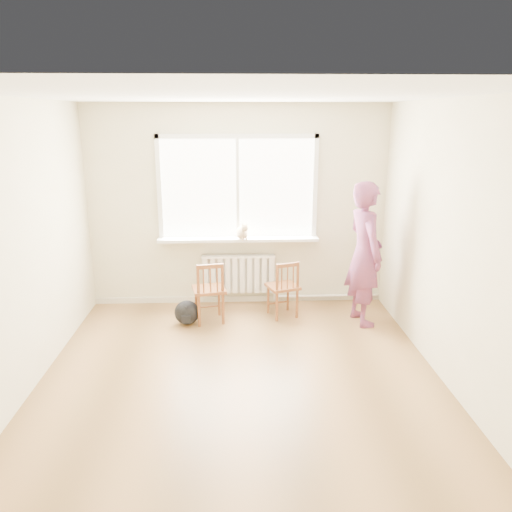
{
  "coord_description": "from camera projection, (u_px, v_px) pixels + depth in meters",
  "views": [
    {
      "loc": [
        -0.04,
        -4.38,
        2.54
      ],
      "look_at": [
        0.2,
        1.2,
        0.96
      ],
      "focal_mm": 35.0,
      "sensor_mm": 36.0,
      "label": 1
    }
  ],
  "objects": [
    {
      "name": "person",
      "position": [
        365.0,
        254.0,
        6.13
      ],
      "size": [
        0.55,
        0.72,
        1.79
      ],
      "primitive_type": "imported",
      "rotation": [
        0.0,
        0.0,
        1.77
      ],
      "color": "#D0456E",
      "rests_on": "floor"
    },
    {
      "name": "chair_right",
      "position": [
        284.0,
        289.0,
        6.43
      ],
      "size": [
        0.47,
        0.46,
        0.76
      ],
      "rotation": [
        0.0,
        0.0,
        3.47
      ],
      "color": "brown",
      "rests_on": "floor"
    },
    {
      "name": "back_wall",
      "position": [
        238.0,
        207.0,
        6.7
      ],
      "size": [
        4.0,
        0.01,
        2.7
      ],
      "primitive_type": "cube",
      "color": "beige",
      "rests_on": "ground"
    },
    {
      "name": "window",
      "position": [
        238.0,
        184.0,
        6.59
      ],
      "size": [
        2.12,
        0.05,
        1.42
      ],
      "color": "white",
      "rests_on": "back_wall"
    },
    {
      "name": "radiator",
      "position": [
        239.0,
        273.0,
        6.86
      ],
      "size": [
        1.0,
        0.12,
        0.55
      ],
      "color": "white",
      "rests_on": "back_wall"
    },
    {
      "name": "baseboard",
      "position": [
        239.0,
        299.0,
        7.04
      ],
      "size": [
        4.0,
        0.03,
        0.08
      ],
      "primitive_type": "cube",
      "color": "beige",
      "rests_on": "ground"
    },
    {
      "name": "chair_left",
      "position": [
        209.0,
        292.0,
        6.25
      ],
      "size": [
        0.46,
        0.45,
        0.8
      ],
      "rotation": [
        0.0,
        0.0,
        3.34
      ],
      "color": "brown",
      "rests_on": "floor"
    },
    {
      "name": "heating_pipe",
      "position": [
        327.0,
        296.0,
        7.04
      ],
      "size": [
        1.4,
        0.04,
        0.04
      ],
      "primitive_type": "cylinder",
      "rotation": [
        0.0,
        1.57,
        0.0
      ],
      "color": "silver",
      "rests_on": "back_wall"
    },
    {
      "name": "ceiling",
      "position": [
        238.0,
        95.0,
        4.17
      ],
      "size": [
        4.5,
        4.5,
        0.0
      ],
      "primitive_type": "plane",
      "rotation": [
        3.14,
        0.0,
        0.0
      ],
      "color": "white",
      "rests_on": "back_wall"
    },
    {
      "name": "floor",
      "position": [
        241.0,
        383.0,
        4.91
      ],
      "size": [
        4.5,
        4.5,
        0.0
      ],
      "primitive_type": "plane",
      "color": "olive",
      "rests_on": "ground"
    },
    {
      "name": "backpack",
      "position": [
        187.0,
        313.0,
        6.24
      ],
      "size": [
        0.34,
        0.28,
        0.31
      ],
      "primitive_type": "ellipsoid",
      "rotation": [
        0.0,
        0.0,
        -0.14
      ],
      "color": "black",
      "rests_on": "floor"
    },
    {
      "name": "windowsill",
      "position": [
        238.0,
        239.0,
        6.71
      ],
      "size": [
        2.15,
        0.22,
        0.04
      ],
      "primitive_type": "cube",
      "color": "white",
      "rests_on": "back_wall"
    },
    {
      "name": "cat",
      "position": [
        242.0,
        232.0,
        6.6
      ],
      "size": [
        0.22,
        0.36,
        0.25
      ],
      "rotation": [
        0.0,
        0.0,
        0.29
      ],
      "color": "beige",
      "rests_on": "windowsill"
    }
  ]
}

